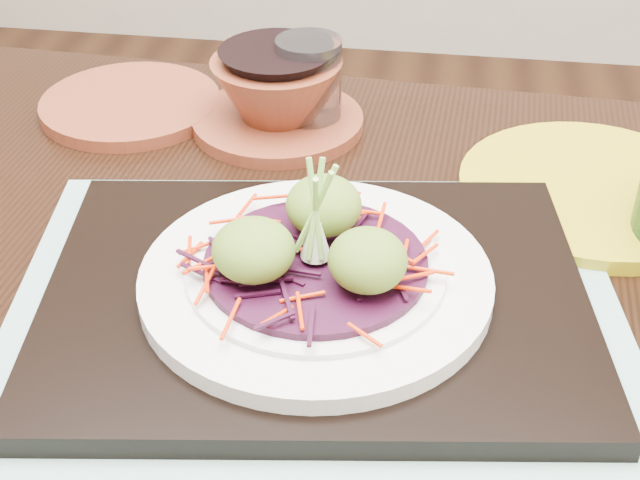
# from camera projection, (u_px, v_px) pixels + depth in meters

# --- Properties ---
(dining_table) EXTENTS (1.14, 0.79, 0.69)m
(dining_table) POSITION_uv_depth(u_px,v_px,m) (285.00, 374.00, 0.72)
(dining_table) COLOR black
(dining_table) RESTS_ON ground
(placemat) EXTENTS (0.48, 0.40, 0.00)m
(placemat) POSITION_uv_depth(u_px,v_px,m) (316.00, 308.00, 0.64)
(placemat) COLOR gray
(placemat) RESTS_ON dining_table
(serving_tray) EXTENTS (0.42, 0.34, 0.02)m
(serving_tray) POSITION_uv_depth(u_px,v_px,m) (316.00, 296.00, 0.63)
(serving_tray) COLOR black
(serving_tray) RESTS_ON placemat
(white_plate) EXTENTS (0.25, 0.25, 0.02)m
(white_plate) POSITION_uv_depth(u_px,v_px,m) (316.00, 278.00, 0.62)
(white_plate) COLOR silver
(white_plate) RESTS_ON serving_tray
(cabbage_bed) EXTENTS (0.16, 0.16, 0.01)m
(cabbage_bed) POSITION_uv_depth(u_px,v_px,m) (316.00, 263.00, 0.62)
(cabbage_bed) COLOR #31091C
(cabbage_bed) RESTS_ON white_plate
(carrot_julienne) EXTENTS (0.19, 0.19, 0.01)m
(carrot_julienne) POSITION_uv_depth(u_px,v_px,m) (316.00, 255.00, 0.61)
(carrot_julienne) COLOR red
(carrot_julienne) RESTS_ON cabbage_bed
(guacamole_scoops) EXTENTS (0.13, 0.12, 0.04)m
(guacamole_scoops) POSITION_uv_depth(u_px,v_px,m) (315.00, 238.00, 0.60)
(guacamole_scoops) COLOR olive
(guacamole_scoops) RESTS_ON cabbage_bed
(scallion_garnish) EXTENTS (0.06, 0.06, 0.09)m
(scallion_garnish) POSITION_uv_depth(u_px,v_px,m) (315.00, 214.00, 0.59)
(scallion_garnish) COLOR #84C04D
(scallion_garnish) RESTS_ON cabbage_bed
(terracotta_side_plate) EXTENTS (0.20, 0.20, 0.01)m
(terracotta_side_plate) POSITION_uv_depth(u_px,v_px,m) (131.00, 104.00, 0.89)
(terracotta_side_plate) COLOR maroon
(terracotta_side_plate) RESTS_ON dining_table
(water_glass) EXTENTS (0.06, 0.06, 0.09)m
(water_glass) POSITION_uv_depth(u_px,v_px,m) (309.00, 84.00, 0.84)
(water_glass) COLOR white
(water_glass) RESTS_ON dining_table
(terracotta_bowl_set) EXTENTS (0.20, 0.20, 0.07)m
(terracotta_bowl_set) POSITION_uv_depth(u_px,v_px,m) (277.00, 98.00, 0.85)
(terracotta_bowl_set) COLOR maroon
(terracotta_bowl_set) RESTS_ON dining_table
(yellow_plate) EXTENTS (0.29, 0.29, 0.01)m
(yellow_plate) POSITION_uv_depth(u_px,v_px,m) (591.00, 190.00, 0.76)
(yellow_plate) COLOR #A18D11
(yellow_plate) RESTS_ON dining_table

